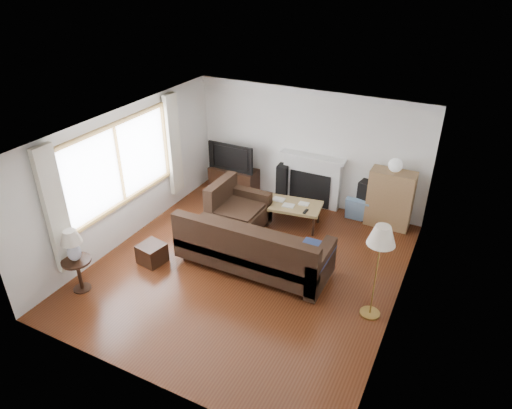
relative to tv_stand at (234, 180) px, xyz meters
The scene contains 17 objects.
room 3.13m from the tv_stand, 56.15° to the right, with size 5.10×5.60×2.54m.
window 3.07m from the tv_stand, 106.47° to the right, with size 0.12×2.74×1.54m, color brown.
curtain_near 4.41m from the tv_stand, 100.02° to the right, with size 0.10×0.35×2.10m, color silver.
curtain_far 1.77m from the tv_stand, 122.70° to the right, with size 0.10×0.35×2.10m, color silver.
fireplace 1.84m from the tv_stand, ahead, with size 1.40×0.26×1.15m, color white.
tv_stand is the anchor object (origin of this frame).
television 0.59m from the tv_stand, ahead, with size 1.09×0.14×0.63m, color black.
speaker_left 1.20m from the tv_stand, ahead, with size 0.23×0.28×0.84m, color black.
speaker_right 3.00m from the tv_stand, ahead, with size 0.23×0.28×0.84m, color black.
bookshelf 3.51m from the tv_stand, ahead, with size 0.86×0.41×1.18m, color olive.
globe_lamp 3.65m from the tv_stand, ahead, with size 0.27×0.27×0.27m, color white.
sectional_sofa 3.01m from the tv_stand, 54.43° to the right, with size 2.85×2.08×0.92m, color black.
coffee_table 1.93m from the tv_stand, 25.54° to the right, with size 1.22×0.67×0.48m, color #987D49.
footstool 3.11m from the tv_stand, 88.77° to the right, with size 0.42×0.42×0.35m, color black.
floor_lamp 4.75m from the tv_stand, 34.94° to the right, with size 0.40×0.40×1.57m, color #A27E38.
side_table 4.26m from the tv_stand, 96.61° to the right, with size 0.46×0.46×0.58m, color black.
table_lamp 4.30m from the tv_stand, 96.61° to the right, with size 0.33×0.33×0.54m, color silver.
Camera 1 is at (3.03, -5.73, 4.82)m, focal length 32.00 mm.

